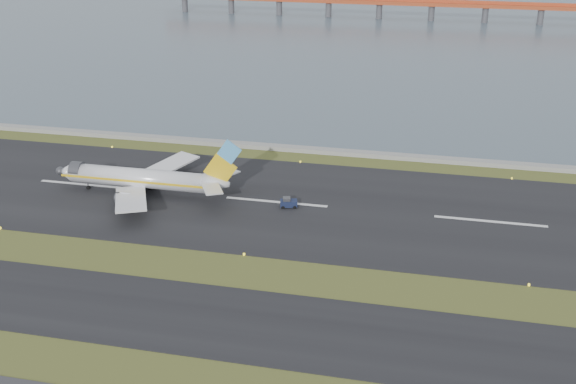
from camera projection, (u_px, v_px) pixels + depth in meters
The scene contains 7 objects.
ground at pixel (231, 278), 112.05m from camera, with size 1000.00×1000.00×0.00m, color #374A1A.
taxiway_strip at pixel (206, 318), 101.24m from camera, with size 1000.00×18.00×0.10m, color black.
runway_strip at pixel (276, 202), 139.01m from camera, with size 1000.00×45.00×0.10m, color black.
seawall at pixel (307, 150), 165.82m from camera, with size 1000.00×2.50×1.00m, color gray.
red_pier at pixel (432, 5), 330.01m from camera, with size 260.00×5.00×10.20m.
airliner at pixel (145, 179), 141.08m from camera, with size 38.52×32.89×12.80m.
pushback_tug at pixel (288, 203), 136.40m from camera, with size 3.55×2.56×2.05m.
Camera 1 is at (30.44, -93.80, 55.57)m, focal length 45.00 mm.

